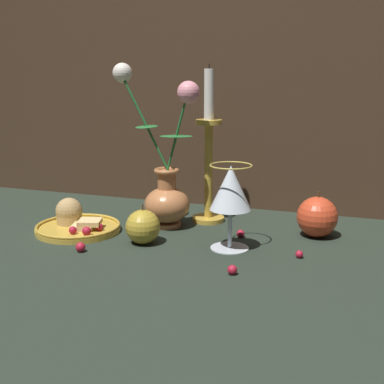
% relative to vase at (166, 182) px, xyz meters
% --- Properties ---
extents(ground_plane, '(2.40, 2.40, 0.00)m').
position_rel_vase_xyz_m(ground_plane, '(0.08, -0.09, -0.10)').
color(ground_plane, '#232D23').
rests_on(ground_plane, ground).
extents(vase, '(0.20, 0.10, 0.35)m').
position_rel_vase_xyz_m(vase, '(0.00, 0.00, 0.00)').
color(vase, '#B77042').
rests_on(vase, ground_plane).
extents(plate_with_pastries, '(0.18, 0.18, 0.07)m').
position_rel_vase_xyz_m(plate_with_pastries, '(-0.17, -0.09, -0.08)').
color(plate_with_pastries, gold).
rests_on(plate_with_pastries, ground_plane).
extents(wine_glass, '(0.08, 0.08, 0.16)m').
position_rel_vase_xyz_m(wine_glass, '(0.17, -0.10, 0.01)').
color(wine_glass, silver).
rests_on(wine_glass, ground_plane).
extents(candlestick, '(0.07, 0.07, 0.35)m').
position_rel_vase_xyz_m(candlestick, '(0.08, 0.07, 0.05)').
color(candlestick, gold).
rests_on(candlestick, ground_plane).
extents(apple_beside_vase, '(0.08, 0.08, 0.10)m').
position_rel_vase_xyz_m(apple_beside_vase, '(0.32, 0.03, -0.06)').
color(apple_beside_vase, '#D14223').
rests_on(apple_beside_vase, ground_plane).
extents(apple_near_glass, '(0.07, 0.07, 0.08)m').
position_rel_vase_xyz_m(apple_near_glass, '(0.00, -0.12, -0.06)').
color(apple_near_glass, '#B2932D').
rests_on(apple_near_glass, ground_plane).
extents(berry_near_plate, '(0.02, 0.02, 0.02)m').
position_rel_vase_xyz_m(berry_near_plate, '(-0.07, -0.02, -0.09)').
color(berry_near_plate, '#AD192D').
rests_on(berry_near_plate, ground_plane).
extents(berry_front_center, '(0.01, 0.01, 0.01)m').
position_rel_vase_xyz_m(berry_front_center, '(0.31, -0.11, -0.09)').
color(berry_front_center, '#AD192D').
rests_on(berry_front_center, ground_plane).
extents(berry_by_glass_stem, '(0.02, 0.02, 0.02)m').
position_rel_vase_xyz_m(berry_by_glass_stem, '(0.17, -0.02, -0.09)').
color(berry_by_glass_stem, '#AD192D').
rests_on(berry_by_glass_stem, ground_plane).
extents(berry_under_candlestick, '(0.02, 0.02, 0.02)m').
position_rel_vase_xyz_m(berry_under_candlestick, '(0.21, -0.23, -0.09)').
color(berry_under_candlestick, '#AD192D').
rests_on(berry_under_candlestick, ground_plane).
extents(berry_far_right, '(0.02, 0.02, 0.02)m').
position_rel_vase_xyz_m(berry_far_right, '(-0.09, -0.21, -0.09)').
color(berry_far_right, '#AD192D').
rests_on(berry_far_right, ground_plane).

